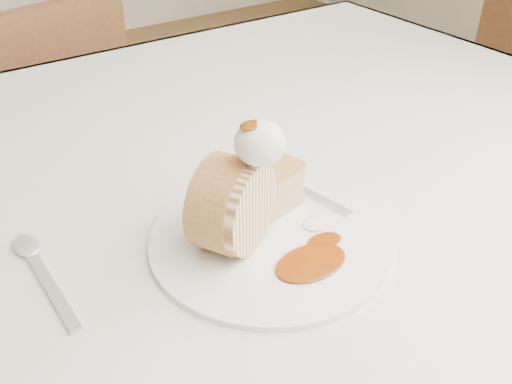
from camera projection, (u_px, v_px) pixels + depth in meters
table at (168, 237)px, 0.72m from camera, size 1.40×0.90×0.75m
chair_far at (42, 154)px, 1.30m from camera, size 0.47×0.47×0.81m
chair_end at (512, 106)px, 1.24m from camera, size 0.55×0.55×1.01m
plate at (270, 239)px, 0.57m from camera, size 0.29×0.29×0.01m
roulade_slice at (232, 205)px, 0.53m from camera, size 0.10×0.09×0.09m
cake_chunk at (270, 187)px, 0.60m from camera, size 0.06×0.06×0.04m
whipped_cream at (260, 143)px, 0.50m from camera, size 0.05×0.05×0.04m
caramel_drizzle at (252, 120)px, 0.48m from camera, size 0.02×0.02×0.01m
caramel_pool at (311, 262)px, 0.53m from camera, size 0.08×0.06×0.00m
fork at (314, 195)px, 0.62m from camera, size 0.04×0.14×0.00m
spoon at (53, 291)px, 0.51m from camera, size 0.02×0.14×0.00m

